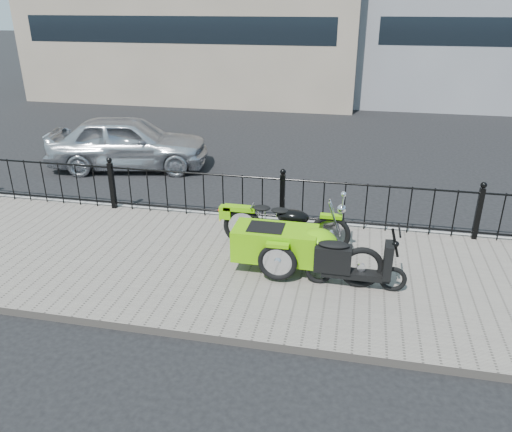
% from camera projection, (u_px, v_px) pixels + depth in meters
% --- Properties ---
extents(ground, '(120.00, 120.00, 0.00)m').
position_uv_depth(ground, '(270.00, 259.00, 8.53)').
color(ground, black).
rests_on(ground, ground).
extents(sidewalk, '(30.00, 3.80, 0.12)m').
position_uv_depth(sidewalk, '(264.00, 270.00, 8.06)').
color(sidewalk, '#6D655C').
rests_on(sidewalk, ground).
extents(curb, '(30.00, 0.10, 0.12)m').
position_uv_depth(curb, '(283.00, 222.00, 9.80)').
color(curb, gray).
rests_on(curb, ground).
extents(iron_fence, '(14.11, 0.11, 1.08)m').
position_uv_depth(iron_fence, '(282.00, 199.00, 9.46)').
color(iron_fence, black).
rests_on(iron_fence, sidewalk).
extents(motorcycle_sidecar, '(2.28, 1.48, 0.98)m').
position_uv_depth(motorcycle_sidecar, '(288.00, 240.00, 7.86)').
color(motorcycle_sidecar, black).
rests_on(motorcycle_sidecar, sidewalk).
extents(scooter, '(1.49, 0.43, 1.01)m').
position_uv_depth(scooter, '(349.00, 263.00, 7.34)').
color(scooter, black).
rests_on(scooter, sidewalk).
extents(spare_tire, '(0.67, 0.18, 0.66)m').
position_uv_depth(spare_tire, '(361.00, 267.00, 7.34)').
color(spare_tire, black).
rests_on(spare_tire, sidewalk).
extents(sedan_car, '(4.30, 2.42, 1.38)m').
position_uv_depth(sedan_car, '(128.00, 142.00, 12.85)').
color(sedan_car, '#BBBDC3').
rests_on(sedan_car, ground).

